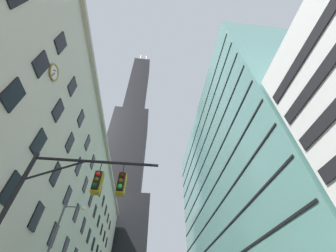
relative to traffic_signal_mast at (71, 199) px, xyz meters
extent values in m
cube|color=beige|center=(-14.80, 27.09, 9.09)|extent=(17.10, 71.45, 28.79)
cube|color=#B2A893|center=(-6.00, 27.09, 22.78)|extent=(0.70, 71.45, 0.60)
cube|color=black|center=(-6.20, 5.37, 2.89)|extent=(0.14, 1.40, 2.20)
cube|color=black|center=(-6.20, 10.37, 2.89)|extent=(0.14, 1.40, 2.20)
cube|color=black|center=(-6.20, 15.37, 2.89)|extent=(0.14, 1.40, 2.20)
cube|color=black|center=(-6.20, 20.37, 2.89)|extent=(0.14, 1.40, 2.20)
cube|color=black|center=(-6.20, 0.37, 7.09)|extent=(0.14, 1.40, 2.20)
cube|color=black|center=(-6.20, 5.37, 7.09)|extent=(0.14, 1.40, 2.20)
cube|color=black|center=(-6.20, 10.37, 7.09)|extent=(0.14, 1.40, 2.20)
cube|color=black|center=(-6.20, 15.37, 7.09)|extent=(0.14, 1.40, 2.20)
cube|color=black|center=(-6.20, 20.37, 7.09)|extent=(0.14, 1.40, 2.20)
cube|color=black|center=(-6.20, 25.37, 7.09)|extent=(0.14, 1.40, 2.20)
cube|color=black|center=(-6.20, 30.37, 7.09)|extent=(0.14, 1.40, 2.20)
cube|color=black|center=(-6.20, 35.37, 7.09)|extent=(0.14, 1.40, 2.20)
cube|color=black|center=(-6.20, 40.37, 7.09)|extent=(0.14, 1.40, 2.20)
cube|color=black|center=(-6.20, 0.37, 11.29)|extent=(0.14, 1.40, 2.20)
cube|color=black|center=(-6.20, 5.37, 11.29)|extent=(0.14, 1.40, 2.20)
cube|color=black|center=(-6.20, 10.37, 11.29)|extent=(0.14, 1.40, 2.20)
cube|color=black|center=(-6.20, 15.37, 11.29)|extent=(0.14, 1.40, 2.20)
cube|color=black|center=(-6.20, 20.37, 11.29)|extent=(0.14, 1.40, 2.20)
cube|color=black|center=(-6.20, 25.37, 11.29)|extent=(0.14, 1.40, 2.20)
cube|color=black|center=(-6.20, 30.37, 11.29)|extent=(0.14, 1.40, 2.20)
cube|color=black|center=(-6.20, 35.37, 11.29)|extent=(0.14, 1.40, 2.20)
cube|color=black|center=(-6.20, 40.37, 11.29)|extent=(0.14, 1.40, 2.20)
cube|color=black|center=(-6.20, 45.37, 11.29)|extent=(0.14, 1.40, 2.20)
cube|color=black|center=(-6.20, 50.37, 11.29)|extent=(0.14, 1.40, 2.20)
cube|color=black|center=(-6.20, 0.37, 15.49)|extent=(0.14, 1.40, 2.20)
cube|color=black|center=(-6.20, 5.37, 15.49)|extent=(0.14, 1.40, 2.20)
cube|color=black|center=(-6.20, 10.37, 15.49)|extent=(0.14, 1.40, 2.20)
cube|color=black|center=(-6.20, 15.37, 15.49)|extent=(0.14, 1.40, 2.20)
cube|color=black|center=(-6.20, 20.37, 15.49)|extent=(0.14, 1.40, 2.20)
cube|color=black|center=(-6.20, 25.37, 15.49)|extent=(0.14, 1.40, 2.20)
cube|color=black|center=(-6.20, 30.37, 15.49)|extent=(0.14, 1.40, 2.20)
cube|color=black|center=(-6.20, 35.37, 15.49)|extent=(0.14, 1.40, 2.20)
cube|color=black|center=(-6.20, 40.37, 15.49)|extent=(0.14, 1.40, 2.20)
cube|color=black|center=(-6.20, 45.37, 15.49)|extent=(0.14, 1.40, 2.20)
cube|color=black|center=(-6.20, 50.37, 15.49)|extent=(0.14, 1.40, 2.20)
torus|color=olive|center=(-6.13, 1.91, 12.63)|extent=(0.15, 1.62, 1.62)
cylinder|color=silver|center=(-6.17, 1.91, 12.63)|extent=(0.05, 1.40, 1.40)
cube|color=black|center=(-6.10, 1.80, 12.78)|extent=(0.03, 0.32, 0.37)
cube|color=black|center=(-6.10, 1.94, 12.34)|extent=(0.03, 0.12, 0.62)
cube|color=black|center=(-9.64, 79.27, 60.13)|extent=(19.86, 19.86, 55.11)
cube|color=black|center=(-9.64, 79.27, 122.12)|extent=(12.77, 12.77, 68.88)
cylinder|color=silver|center=(-12.19, 79.27, 165.64)|extent=(1.20, 1.20, 18.15)
cylinder|color=silver|center=(-7.09, 79.27, 165.64)|extent=(1.20, 1.20, 18.15)
cube|color=black|center=(15.70, -3.72, 9.69)|extent=(0.16, 13.02, 1.10)
cube|color=black|center=(15.70, -3.72, 12.69)|extent=(0.16, 13.02, 1.10)
cube|color=slate|center=(24.52, 29.54, 17.47)|extent=(17.54, 51.70, 45.55)
cube|color=black|center=(15.71, 29.54, 6.69)|extent=(0.12, 50.70, 0.24)
cube|color=black|center=(15.71, 29.54, 10.69)|extent=(0.12, 50.70, 0.24)
cube|color=black|center=(15.71, 29.54, 14.69)|extent=(0.12, 50.70, 0.24)
cube|color=black|center=(15.71, 29.54, 18.69)|extent=(0.12, 50.70, 0.24)
cube|color=black|center=(15.71, 29.54, 22.69)|extent=(0.12, 50.70, 0.24)
cube|color=black|center=(15.71, 29.54, 26.69)|extent=(0.12, 50.70, 0.24)
cube|color=black|center=(15.71, 29.54, 30.69)|extent=(0.12, 50.70, 0.24)
cube|color=black|center=(15.71, 29.54, 34.69)|extent=(0.12, 50.70, 0.24)
cylinder|color=black|center=(0.69, -0.05, 1.94)|extent=(6.02, 0.14, 0.14)
cylinder|color=black|center=(-1.12, -0.05, 1.34)|extent=(2.48, 0.10, 1.27)
cylinder|color=black|center=(0.89, -0.05, 1.64)|extent=(0.04, 0.04, 0.60)
cube|color=black|center=(0.89, -0.05, 0.89)|extent=(0.30, 0.30, 0.90)
cube|color=olive|center=(0.89, 0.12, 0.89)|extent=(0.40, 0.40, 1.04)
sphere|color=red|center=(0.89, -0.21, 1.17)|extent=(0.20, 0.20, 0.20)
sphere|color=#4B3A08|center=(0.89, -0.21, 0.89)|extent=(0.20, 0.20, 0.20)
sphere|color=#083D10|center=(0.89, -0.21, 0.61)|extent=(0.20, 0.20, 0.20)
cylinder|color=black|center=(1.99, -0.05, 1.64)|extent=(0.04, 0.04, 0.60)
cube|color=black|center=(1.99, -0.05, 0.89)|extent=(0.30, 0.30, 0.90)
cube|color=olive|center=(1.99, 0.12, 0.89)|extent=(0.40, 0.40, 1.04)
sphere|color=#450808|center=(1.99, -0.21, 1.17)|extent=(0.20, 0.20, 0.20)
sphere|color=#4B3A08|center=(1.99, -0.21, 0.89)|extent=(0.20, 0.20, 0.20)
sphere|color=green|center=(1.99, -0.21, 0.61)|extent=(0.20, 0.20, 0.20)
cylinder|color=#47474C|center=(-3.11, 9.69, 3.59)|extent=(1.57, 0.10, 0.10)
ellipsoid|color=#EFE5C6|center=(-2.32, 9.69, 3.49)|extent=(0.56, 0.32, 0.24)
camera|label=1|loc=(3.23, -8.71, -3.84)|focal=21.39mm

